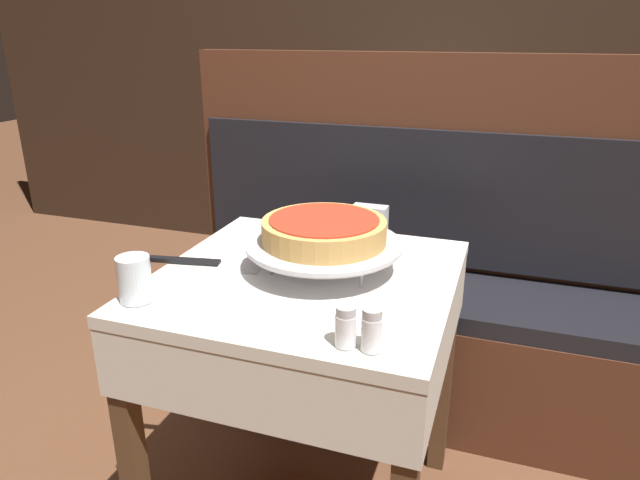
% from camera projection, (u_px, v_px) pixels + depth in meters
% --- Properties ---
extents(dining_table_front, '(0.72, 0.72, 0.77)m').
position_uv_depth(dining_table_front, '(306.00, 317.00, 1.44)').
color(dining_table_front, beige).
rests_on(dining_table_front, ground_plane).
extents(dining_table_rear, '(0.65, 0.65, 0.76)m').
position_uv_depth(dining_table_rear, '(414.00, 177.00, 2.78)').
color(dining_table_rear, beige).
rests_on(dining_table_rear, ground_plane).
extents(booth_bench, '(1.73, 0.44, 1.26)m').
position_uv_depth(booth_bench, '(406.00, 307.00, 2.09)').
color(booth_bench, '#4C2819').
rests_on(booth_bench, ground_plane).
extents(back_wall_panel, '(6.00, 0.04, 2.40)m').
position_uv_depth(back_wall_panel, '(438.00, 55.00, 3.07)').
color(back_wall_panel, black).
rests_on(back_wall_panel, ground_plane).
extents(pizza_pan_stand, '(0.39, 0.39, 0.08)m').
position_uv_depth(pizza_pan_stand, '(324.00, 246.00, 1.39)').
color(pizza_pan_stand, '#ADADB2').
rests_on(pizza_pan_stand, dining_table_front).
extents(deep_dish_pizza, '(0.30, 0.30, 0.06)m').
position_uv_depth(deep_dish_pizza, '(324.00, 230.00, 1.38)').
color(deep_dish_pizza, tan).
rests_on(deep_dish_pizza, pizza_pan_stand).
extents(pizza_server, '(0.30, 0.11, 0.01)m').
position_uv_depth(pizza_server, '(210.00, 263.00, 1.45)').
color(pizza_server, '#BCBCC1').
rests_on(pizza_server, dining_table_front).
extents(water_glass_near, '(0.07, 0.07, 0.10)m').
position_uv_depth(water_glass_near, '(135.00, 279.00, 1.24)').
color(water_glass_near, silver).
rests_on(water_glass_near, dining_table_front).
extents(salt_shaker, '(0.04, 0.04, 0.08)m').
position_uv_depth(salt_shaker, '(346.00, 326.00, 1.07)').
color(salt_shaker, silver).
rests_on(salt_shaker, dining_table_front).
extents(pepper_shaker, '(0.04, 0.04, 0.09)m').
position_uv_depth(pepper_shaker, '(372.00, 330.00, 1.05)').
color(pepper_shaker, silver).
rests_on(pepper_shaker, dining_table_front).
extents(napkin_holder, '(0.10, 0.05, 0.09)m').
position_uv_depth(napkin_holder, '(370.00, 221.00, 1.64)').
color(napkin_holder, '#B2B2B7').
rests_on(napkin_holder, dining_table_front).
extents(condiment_caddy, '(0.12, 0.12, 0.18)m').
position_uv_depth(condiment_caddy, '(422.00, 143.00, 2.81)').
color(condiment_caddy, black).
rests_on(condiment_caddy, dining_table_rear).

